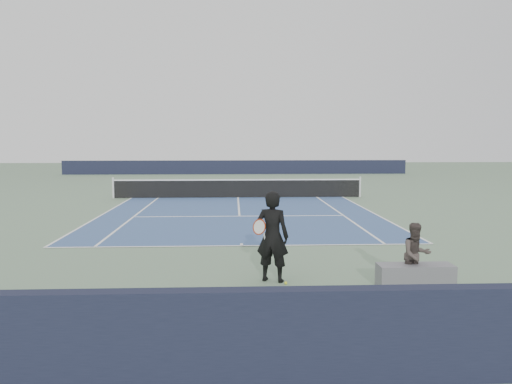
{
  "coord_description": "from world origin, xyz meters",
  "views": [
    {
      "loc": [
        -0.21,
        -25.73,
        3.0
      ],
      "look_at": [
        0.59,
        -7.7,
        1.1
      ],
      "focal_mm": 35.0,
      "sensor_mm": 36.0,
      "label": 1
    }
  ],
  "objects_px": {
    "tennis_net": "(238,188)",
    "tennis_player": "(272,236)",
    "tennis_ball": "(286,283)",
    "spectator_bench": "(416,265)"
  },
  "relations": [
    {
      "from": "tennis_net",
      "to": "tennis_player",
      "type": "relative_size",
      "value": 6.67
    },
    {
      "from": "tennis_player",
      "to": "spectator_bench",
      "type": "distance_m",
      "value": 2.97
    },
    {
      "from": "tennis_ball",
      "to": "spectator_bench",
      "type": "distance_m",
      "value": 2.66
    },
    {
      "from": "tennis_ball",
      "to": "spectator_bench",
      "type": "xyz_separation_m",
      "value": [
        2.59,
        -0.36,
        0.45
      ]
    },
    {
      "from": "spectator_bench",
      "to": "tennis_ball",
      "type": "bearing_deg",
      "value": 172.01
    },
    {
      "from": "tennis_ball",
      "to": "spectator_bench",
      "type": "relative_size",
      "value": 0.04
    },
    {
      "from": "tennis_net",
      "to": "tennis_ball",
      "type": "height_order",
      "value": "tennis_net"
    },
    {
      "from": "tennis_net",
      "to": "tennis_ball",
      "type": "distance_m",
      "value": 15.7
    },
    {
      "from": "tennis_net",
      "to": "tennis_player",
      "type": "bearing_deg",
      "value": -87.8
    },
    {
      "from": "tennis_player",
      "to": "tennis_ball",
      "type": "xyz_separation_m",
      "value": [
        0.27,
        -0.26,
        -0.94
      ]
    }
  ]
}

